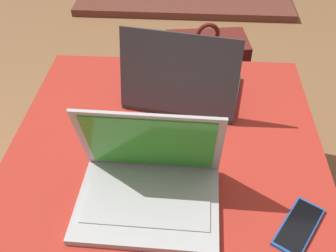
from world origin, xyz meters
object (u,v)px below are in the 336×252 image
object	(u,v)px
laptop_near	(149,183)
laptop_far	(182,85)
cell_phone	(299,226)
backpack	(204,83)

from	to	relation	value
laptop_near	laptop_far	world-z (taller)	laptop_far
laptop_far	cell_phone	xyz separation A→B (m)	(0.27, -0.44, -0.05)
laptop_near	backpack	distance (m)	0.81
cell_phone	backpack	size ratio (longest dim) A/B	0.35
laptop_near	cell_phone	bearing A→B (deg)	-9.59
cell_phone	backpack	world-z (taller)	backpack
cell_phone	backpack	bearing A→B (deg)	-44.15
laptop_far	backpack	size ratio (longest dim) A/B	0.79
backpack	laptop_near	bearing A→B (deg)	71.20
laptop_far	laptop_near	bearing A→B (deg)	90.17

